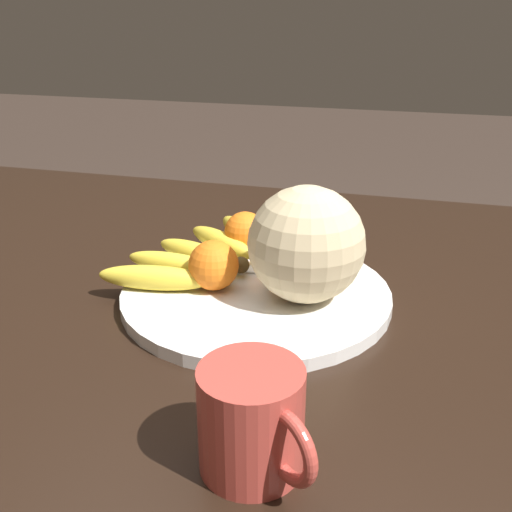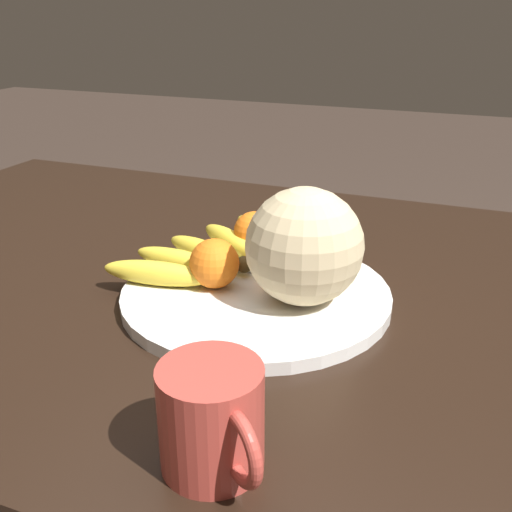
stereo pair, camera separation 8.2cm
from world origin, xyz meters
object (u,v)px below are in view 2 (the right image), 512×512
Objects in this scene: banana_bunch at (209,251)px; produce_tag at (246,267)px; orange_mid_center at (254,232)px; orange_front_left at (289,246)px; melon at (304,246)px; kitchen_table at (254,328)px; ceramic_mug at (213,419)px; orange_front_right at (214,263)px; orange_back_left at (325,253)px; fruit_bowl at (256,294)px; orange_back_right at (320,236)px.

banana_bunch is 3.27× the size of produce_tag.
produce_tag is (0.01, -0.06, -0.03)m from orange_mid_center.
melon is at bearing -62.51° from orange_front_left.
orange_front_left reaches higher than kitchen_table.
produce_tag is 0.40m from ceramic_mug.
melon is 2.22× the size of orange_front_right.
orange_back_left is 0.50× the size of ceramic_mug.
orange_mid_center is at bearing 87.98° from orange_front_right.
fruit_bowl is 0.12m from orange_back_left.
orange_front_left is at bearing 57.96° from orange_front_right.
ceramic_mug is (0.19, -0.38, 0.02)m from banana_bunch.
kitchen_table is at bearing 106.55° from ceramic_mug.
orange_front_left is (0.04, 0.04, 0.13)m from kitchen_table.
kitchen_table is 0.14m from orange_front_left.
melon is at bearing 2.50° from orange_front_right.
orange_front_right is (-0.06, -0.01, 0.04)m from fruit_bowl.
melon is at bearing -39.65° from produce_tag.
produce_tag is (-0.11, -0.03, -0.03)m from orange_back_left.
orange_front_left is at bearing 45.55° from kitchen_table.
ceramic_mug is at bearing -80.43° from orange_front_left.
orange_back_left reaches higher than produce_tag.
banana_bunch is at bearing -128.36° from orange_mid_center.
kitchen_table is 0.14m from banana_bunch.
ceramic_mug is at bearing -85.66° from orange_back_right.
orange_front_right is at bearing -167.07° from fruit_bowl.
banana_bunch is at bearing 116.25° from ceramic_mug.
orange_mid_center is 0.10m from orange_back_right.
melon is at bearing -34.22° from kitchen_table.
fruit_bowl is 0.11m from melon.
orange_front_left is 0.07m from orange_mid_center.
banana_bunch is 0.06m from produce_tag.
orange_back_left is 0.06m from orange_back_right.
melon reaches higher than fruit_bowl.
ceramic_mug is at bearing 136.49° from banana_bunch.
melon reaches higher than orange_mid_center.
fruit_bowl is 1.26× the size of banana_bunch.
orange_mid_center reaches higher than kitchen_table.
fruit_bowl is at bearing -65.30° from kitchen_table.
kitchen_table is at bearing -161.88° from orange_back_left.
orange_back_left is at bearing 6.71° from produce_tag.
kitchen_table is 18.17× the size of produce_tag.
produce_tag reaches higher than fruit_bowl.
orange_mid_center is at bearing -169.45° from orange_back_right.
melon is at bearing 92.58° from ceramic_mug.
orange_back_right is (-0.02, 0.15, -0.04)m from melon.
kitchen_table is 4.40× the size of fruit_bowl.
orange_back_right is (0.11, 0.16, -0.00)m from orange_front_right.
orange_back_left is at bearing -150.19° from banana_bunch.
orange_mid_center is (-0.05, 0.13, 0.04)m from fruit_bowl.
ceramic_mug is (0.01, -0.41, 0.00)m from orange_back_left.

